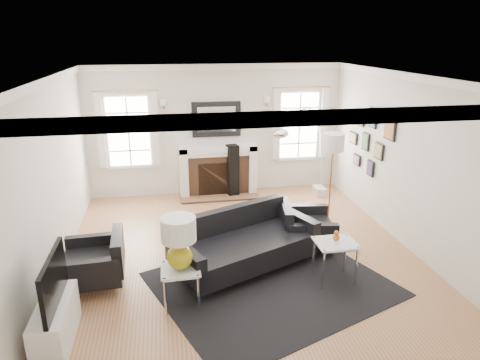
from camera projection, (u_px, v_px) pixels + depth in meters
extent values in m
plane|color=#93603D|center=(241.00, 253.00, 6.92)|extent=(6.00, 6.00, 0.00)
cube|color=silver|center=(216.00, 130.00, 9.27)|extent=(5.50, 0.04, 2.80)
cube|color=silver|center=(304.00, 273.00, 3.68)|extent=(5.50, 0.04, 2.80)
cube|color=silver|center=(49.00, 181.00, 6.01)|extent=(0.04, 6.00, 2.80)
cube|color=silver|center=(408.00, 162.00, 6.94)|extent=(0.04, 6.00, 2.80)
cube|color=white|center=(241.00, 76.00, 6.03)|extent=(5.50, 6.00, 0.02)
cube|color=white|center=(241.00, 81.00, 6.05)|extent=(5.50, 6.00, 0.12)
cube|color=white|center=(184.00, 172.00, 9.23)|extent=(0.18, 0.38, 1.10)
cube|color=white|center=(252.00, 169.00, 9.48)|extent=(0.18, 0.38, 1.10)
cube|color=white|center=(218.00, 148.00, 9.20)|extent=(1.70, 0.38, 0.12)
cube|color=white|center=(218.00, 153.00, 9.23)|extent=(1.50, 0.34, 0.10)
cube|color=brown|center=(218.00, 174.00, 9.41)|extent=(1.30, 0.30, 0.90)
cube|color=black|center=(219.00, 179.00, 9.34)|extent=(0.90, 0.10, 0.76)
cube|color=brown|center=(220.00, 197.00, 9.29)|extent=(1.70, 0.50, 0.04)
cube|color=black|center=(216.00, 119.00, 9.16)|extent=(1.05, 0.06, 0.75)
cube|color=white|center=(217.00, 120.00, 9.12)|extent=(0.82, 0.02, 0.55)
cube|color=white|center=(129.00, 132.00, 8.92)|extent=(1.00, 0.05, 1.60)
cube|color=white|center=(129.00, 132.00, 8.89)|extent=(0.84, 0.02, 1.44)
cube|color=white|center=(100.00, 131.00, 8.72)|extent=(0.14, 0.05, 1.55)
cube|color=white|center=(155.00, 129.00, 8.90)|extent=(0.14, 0.05, 1.55)
cube|color=white|center=(299.00, 125.00, 9.54)|extent=(1.00, 0.05, 1.60)
cube|color=white|center=(299.00, 126.00, 9.51)|extent=(0.84, 0.02, 1.44)
cube|color=white|center=(276.00, 125.00, 9.34)|extent=(0.14, 0.05, 1.55)
cube|color=white|center=(324.00, 123.00, 9.52)|extent=(0.14, 0.05, 1.55)
cube|color=black|center=(390.00, 127.00, 7.35)|extent=(0.03, 0.34, 0.44)
cube|color=#AF5E2E|center=(389.00, 127.00, 7.34)|extent=(0.01, 0.29, 0.39)
cube|color=black|center=(373.00, 118.00, 7.94)|extent=(0.03, 0.28, 0.38)
cube|color=teal|center=(372.00, 118.00, 7.93)|extent=(0.01, 0.23, 0.33)
cube|color=black|center=(360.00, 118.00, 8.48)|extent=(0.03, 0.40, 0.30)
cube|color=maroon|center=(359.00, 118.00, 8.48)|extent=(0.01, 0.35, 0.25)
cube|color=black|center=(379.00, 151.00, 7.79)|extent=(0.03, 0.30, 0.30)
cube|color=olive|center=(378.00, 151.00, 7.78)|extent=(0.01, 0.25, 0.25)
cube|color=black|center=(366.00, 142.00, 8.28)|extent=(0.03, 0.26, 0.34)
cube|color=#4B7D4D|center=(365.00, 142.00, 8.28)|extent=(0.01, 0.21, 0.29)
cube|color=black|center=(353.00, 138.00, 8.81)|extent=(0.03, 0.32, 0.24)
cube|color=tan|center=(353.00, 138.00, 8.81)|extent=(0.01, 0.27, 0.19)
cube|color=black|center=(370.00, 168.00, 8.15)|extent=(0.03, 0.24, 0.30)
cube|color=#473367|center=(370.00, 168.00, 8.14)|extent=(0.01, 0.19, 0.25)
cube|color=black|center=(357.00, 160.00, 8.71)|extent=(0.03, 0.28, 0.22)
cube|color=#AA6377|center=(356.00, 160.00, 8.70)|extent=(0.01, 0.23, 0.17)
cube|color=white|center=(56.00, 323.00, 4.84)|extent=(0.35, 1.00, 0.50)
cube|color=black|center=(54.00, 280.00, 4.68)|extent=(0.05, 1.00, 0.58)
cube|color=black|center=(271.00, 284.00, 6.05)|extent=(3.73, 3.44, 0.01)
cube|color=black|center=(245.00, 250.00, 6.37)|extent=(2.25, 1.70, 0.34)
cube|color=black|center=(229.00, 224.00, 6.63)|extent=(1.92, 0.97, 0.56)
cube|color=black|center=(185.00, 260.00, 5.80)|extent=(0.53, 0.94, 0.43)
cube|color=black|center=(296.00, 226.00, 6.86)|extent=(0.53, 0.94, 0.43)
cube|color=black|center=(93.00, 267.00, 5.97)|extent=(0.83, 0.83, 0.30)
cube|color=black|center=(118.00, 250.00, 5.98)|extent=(0.18, 0.80, 0.50)
cube|color=black|center=(95.00, 247.00, 6.30)|extent=(0.80, 0.16, 0.38)
cube|color=black|center=(89.00, 274.00, 5.56)|extent=(0.80, 0.16, 0.38)
cube|color=black|center=(307.00, 231.00, 7.05)|extent=(0.91, 0.91, 0.30)
cube|color=black|center=(286.00, 219.00, 6.97)|extent=(0.26, 0.81, 0.50)
cube|color=black|center=(312.00, 236.00, 6.63)|extent=(0.81, 0.24, 0.38)
cube|color=black|center=(304.00, 215.00, 7.39)|extent=(0.81, 0.24, 0.38)
cube|color=silver|center=(267.00, 235.00, 6.78)|extent=(0.78, 0.78, 0.02)
cylinder|color=silver|center=(249.00, 257.00, 6.45)|extent=(0.04, 0.04, 0.35)
cylinder|color=silver|center=(294.00, 253.00, 6.57)|extent=(0.04, 0.04, 0.35)
cylinder|color=silver|center=(241.00, 237.00, 7.10)|extent=(0.04, 0.04, 0.35)
cylinder|color=silver|center=(282.00, 234.00, 7.22)|extent=(0.04, 0.04, 0.35)
cube|color=silver|center=(180.00, 269.00, 5.43)|extent=(0.49, 0.49, 0.02)
cylinder|color=silver|center=(165.00, 298.00, 5.28)|extent=(0.04, 0.04, 0.54)
cylinder|color=silver|center=(199.00, 294.00, 5.35)|extent=(0.04, 0.04, 0.54)
cylinder|color=silver|center=(165.00, 280.00, 5.67)|extent=(0.04, 0.04, 0.54)
cylinder|color=silver|center=(196.00, 277.00, 5.74)|extent=(0.04, 0.04, 0.54)
cube|color=silver|center=(336.00, 243.00, 5.95)|extent=(0.56, 0.47, 0.02)
cylinder|color=silver|center=(323.00, 270.00, 5.82)|extent=(0.04, 0.04, 0.62)
cylinder|color=silver|center=(356.00, 267.00, 5.90)|extent=(0.04, 0.04, 0.62)
cylinder|color=silver|center=(313.00, 257.00, 6.18)|extent=(0.04, 0.04, 0.62)
cylinder|color=silver|center=(345.00, 254.00, 6.27)|extent=(0.04, 0.04, 0.62)
sphere|color=#B6A616|center=(180.00, 257.00, 5.37)|extent=(0.33, 0.33, 0.33)
cylinder|color=#B6A616|center=(179.00, 245.00, 5.32)|extent=(0.04, 0.04, 0.13)
cylinder|color=white|center=(178.00, 229.00, 5.25)|extent=(0.44, 0.44, 0.31)
sphere|color=#BA5617|center=(336.00, 238.00, 5.92)|extent=(0.10, 0.10, 0.10)
sphere|color=#BA5617|center=(336.00, 233.00, 5.90)|extent=(0.07, 0.07, 0.07)
cube|color=silver|center=(319.00, 191.00, 9.48)|extent=(0.22, 0.35, 0.17)
ellipsoid|color=silver|center=(281.00, 133.00, 7.80)|extent=(0.30, 0.30, 0.18)
cylinder|color=#AC733B|center=(327.00, 231.00, 7.67)|extent=(0.23, 0.23, 0.03)
cylinder|color=#AC733B|center=(330.00, 190.00, 7.42)|extent=(0.03, 0.03, 1.60)
cylinder|color=white|center=(333.00, 142.00, 7.15)|extent=(0.37, 0.37, 0.30)
cube|color=black|center=(233.00, 171.00, 9.26)|extent=(0.27, 0.27, 1.15)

